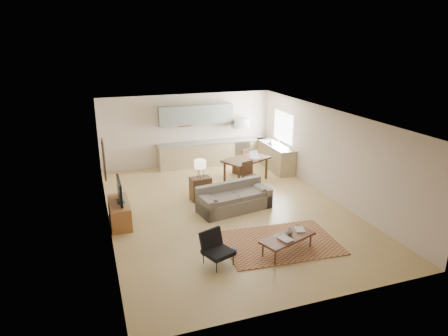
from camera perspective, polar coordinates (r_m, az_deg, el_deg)
name	(u,v)px	position (r m, az deg, el deg)	size (l,w,h in m)	color
room	(228,164)	(10.98, 0.51, 0.53)	(9.00, 9.00, 9.00)	tan
kitchen_counter_back	(213,153)	(15.30, -1.56, 2.19)	(4.26, 0.64, 0.92)	tan
kitchen_counter_right	(275,156)	(14.98, 7.24, 1.69)	(0.64, 2.26, 0.92)	tan
kitchen_range	(240,151)	(15.66, 2.28, 2.51)	(0.62, 0.62, 0.90)	#A5A8AD
kitchen_microwave	(240,123)	(15.42, 2.31, 6.47)	(0.62, 0.40, 0.35)	#A5A8AD
upper_cabinets	(196,115)	(14.94, -4.00, 7.63)	(2.80, 0.34, 0.70)	gray
window_right	(283,127)	(14.85, 8.45, 5.83)	(0.02, 1.40, 1.05)	white
wall_art_left	(104,159)	(11.20, -16.76, 1.17)	(0.06, 0.42, 1.10)	olive
triptych	(185,120)	(15.01, -5.61, 6.86)	(1.70, 0.04, 0.50)	beige
rug	(280,243)	(9.79, 8.02, -10.51)	(2.67, 1.85, 0.02)	brown
sofa	(234,198)	(11.28, 1.50, -4.25)	(2.16, 0.94, 0.75)	#665D52
coffee_table	(287,244)	(9.34, 9.02, -10.73)	(1.35, 0.53, 0.41)	#512C1E
book_a	(281,240)	(9.03, 8.19, -10.21)	(0.32, 0.38, 0.03)	maroon
book_b	(295,230)	(9.55, 10.13, -8.66)	(0.29, 0.34, 0.02)	navy
vase	(289,231)	(9.30, 9.31, -8.83)	(0.18, 0.18, 0.18)	black
armchair	(218,249)	(8.71, -0.84, -11.53)	(0.64, 0.64, 0.73)	black
tv_credenza	(120,213)	(10.88, -14.70, -6.17)	(0.51, 1.32, 0.61)	brown
tv	(120,191)	(10.65, -14.69, -3.16)	(0.10, 1.01, 0.61)	black
console_table	(201,189)	(12.02, -3.36, -2.95)	(0.60, 0.40, 0.70)	#372316
table_lamp	(200,169)	(11.80, -3.42, -0.08)	(0.34, 0.34, 0.56)	beige
dining_table	(246,170)	(13.55, 3.13, -0.25)	(1.57, 0.90, 0.79)	#372316
dining_chair_near	(251,176)	(12.77, 3.92, -1.15)	(0.44, 0.46, 0.92)	#372316
dining_chair_far	(241,161)	(14.30, 2.44, 1.07)	(0.45, 0.47, 0.95)	#372316
laptop	(256,155)	(13.42, 4.58, 1.87)	(0.33, 0.25, 0.25)	#A5A8AD
soap_bottle	(272,141)	(14.88, 6.81, 3.81)	(0.10, 0.10, 0.19)	beige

